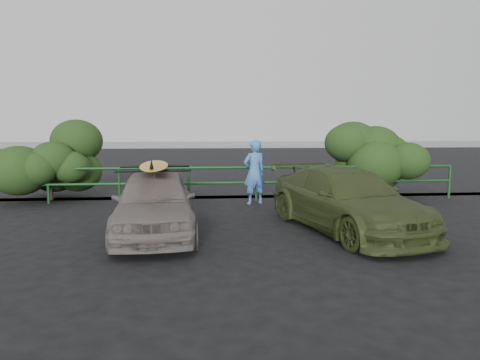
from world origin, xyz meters
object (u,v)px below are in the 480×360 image
object	(u,v)px
olive_vehicle	(346,200)
man	(254,172)
sedan	(155,202)
surfboard	(154,165)
guardrail	(223,184)

from	to	relation	value
olive_vehicle	man	distance (m)	3.72
sedan	man	size ratio (longest dim) A/B	2.13
man	surfboard	world-z (taller)	man
olive_vehicle	man	world-z (taller)	man
guardrail	man	world-z (taller)	man
sedan	olive_vehicle	xyz separation A→B (m)	(3.96, 0.04, -0.01)
surfboard	sedan	bearing A→B (deg)	0.00
olive_vehicle	sedan	bearing A→B (deg)	166.08
surfboard	man	bearing A→B (deg)	50.41
guardrail	sedan	xyz separation A→B (m)	(-1.52, -3.91, 0.14)
sedan	man	distance (m)	4.18
sedan	surfboard	distance (m)	0.75
olive_vehicle	surfboard	xyz separation A→B (m)	(-3.96, -0.04, 0.76)
olive_vehicle	man	bearing A→B (deg)	100.22
sedan	man	xyz separation A→B (m)	(2.41, 3.41, 0.25)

